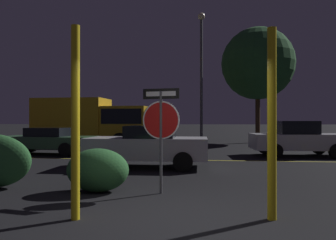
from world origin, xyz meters
TOP-DOWN VIEW (x-y plane):
  - ground_plane at (0.00, 0.00)m, footprint 260.00×260.00m
  - road_center_stripe at (0.00, 7.76)m, footprint 35.15×0.12m
  - stop_sign at (-0.43, 1.90)m, footprint 0.80×0.16m
  - yellow_pole_left at (-1.52, -0.04)m, footprint 0.13×0.13m
  - yellow_pole_right at (1.51, 0.28)m, footprint 0.14×0.14m
  - hedge_bush_1 at (-1.81, 1.92)m, footprint 1.35×0.91m
  - passing_car_1 at (-6.60, 9.33)m, footprint 4.58×2.15m
  - passing_car_2 at (-1.35, 5.68)m, footprint 4.01×1.90m
  - passing_car_3 at (4.52, 9.70)m, footprint 4.10×2.10m
  - delivery_truck at (-6.20, 14.33)m, footprint 7.01×2.77m
  - street_lamp at (0.36, 14.10)m, footprint 0.41×0.41m
  - tree_1 at (4.25, 18.38)m, footprint 5.03×5.03m

SIDE VIEW (x-z plane):
  - ground_plane at x=0.00m, z-range 0.00..0.00m
  - road_center_stripe at x=0.00m, z-range 0.00..0.01m
  - hedge_bush_1 at x=-1.81m, z-range 0.00..0.93m
  - passing_car_1 at x=-6.60m, z-range 0.03..1.24m
  - passing_car_2 at x=-1.35m, z-range 0.02..1.39m
  - passing_car_3 at x=4.52m, z-range -0.01..1.51m
  - yellow_pole_right at x=1.51m, z-range 0.00..2.98m
  - yellow_pole_left at x=-1.52m, z-range 0.00..3.01m
  - stop_sign at x=-0.43m, z-range 0.43..2.65m
  - delivery_truck at x=-6.20m, z-range 0.12..3.00m
  - street_lamp at x=0.36m, z-range 0.83..8.61m
  - tree_1 at x=4.25m, z-range 1.49..9.51m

